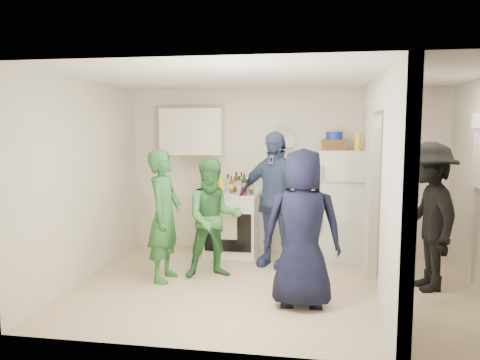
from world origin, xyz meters
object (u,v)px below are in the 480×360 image
Objects in this scene: person_green_center at (214,218)px; person_navy at (302,228)px; wicker_basket at (334,145)px; yellow_cup_stack_top at (358,142)px; fridge at (340,205)px; person_denim at (274,199)px; blue_bowl at (334,136)px; person_nook at (428,216)px; person_green_left at (164,216)px; stove at (232,224)px.

person_navy is at bearing -55.95° from person_green_center.
wicker_basket is 0.36m from yellow_cup_stack_top.
yellow_cup_stack_top reaches higher than person_navy.
fridge is 1.05× the size of person_green_center.
person_denim is 1.09× the size of person_navy.
blue_bowl is 0.16× the size of person_green_center.
yellow_cup_stack_top reaches higher than person_nook.
fridge is 0.97× the size of person_green_left.
yellow_cup_stack_top reaches higher than wicker_basket.
fridge is 1.02m from person_denim.
person_green_left is 0.88× the size of person_denim.
person_nook is (1.07, -1.14, -0.79)m from wicker_basket.
wicker_basket is 2.09m from person_green_center.
person_nook reaches higher than person_green_left.
person_green_left is 1.55m from person_denim.
person_nook reaches higher than person_green_center.
person_green_center is 0.82× the size of person_denim.
person_denim is at bearing -149.31° from blue_bowl.
yellow_cup_stack_top is 0.15× the size of person_navy.
fridge is 4.56× the size of wicker_basket.
yellow_cup_stack_top is at bearing -25.11° from blue_bowl.
yellow_cup_stack_top reaches higher than person_green_left.
stove is at bearing 175.89° from yellow_cup_stack_top.
stove is 0.62× the size of person_green_center.
person_navy reaches higher than stove.
person_nook reaches higher than stove.
stove is 0.50× the size of person_denim.
person_denim is (1.30, 0.84, 0.11)m from person_green_left.
blue_bowl is at bearing 154.89° from yellow_cup_stack_top.
person_green_center is at bearing -152.84° from yellow_cup_stack_top.
person_denim reaches higher than fridge.
person_green_left reaches higher than fridge.
fridge is 0.91× the size of person_nook.
blue_bowl is at bearing 153.43° from fridge.
wicker_basket is at bearing 51.32° from person_denim.
yellow_cup_stack_top reaches higher than fridge.
person_nook is (1.88, -0.66, -0.06)m from person_denim.
stove is 0.54× the size of person_nook.
person_green_left is (-2.43, -1.17, -0.90)m from yellow_cup_stack_top.
wicker_basket is at bearing -102.94° from person_navy.
fridge is at bearing 12.43° from person_green_center.
fridge is at bearing -26.57° from blue_bowl.
wicker_basket is 2.63m from person_green_left.
person_navy is (-0.38, -1.92, -0.82)m from wicker_basket.
yellow_cup_stack_top reaches higher than person_green_center.
person_denim is at bearing 20.33° from person_green_center.
wicker_basket is 0.20× the size of person_nook.
person_green_left is 0.94× the size of person_nook.
fridge is 6.65× the size of blue_bowl.
person_green_left is (-2.11, -1.32, -0.85)m from wicker_basket.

